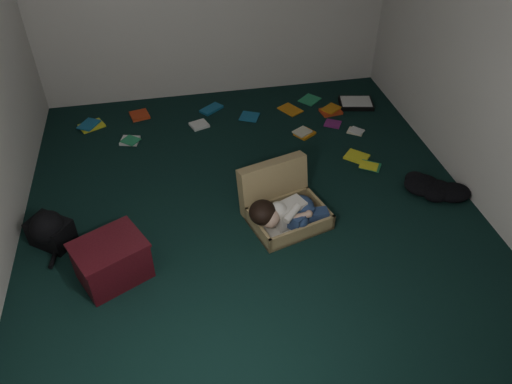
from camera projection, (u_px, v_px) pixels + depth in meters
name	position (u px, v px, depth m)	size (l,w,h in m)	color
floor	(253.00, 211.00, 4.47)	(4.50, 4.50, 0.00)	black
wall_front	(363.00, 343.00, 1.94)	(4.50, 4.50, 0.00)	silver
wall_right	(500.00, 56.00, 3.94)	(4.50, 4.50, 0.00)	silver
suitcase	(282.00, 204.00, 4.34)	(0.78, 0.77, 0.47)	tan
person	(287.00, 213.00, 4.18)	(0.71, 0.35, 0.29)	silver
maroon_bin	(112.00, 260.00, 3.78)	(0.64, 0.59, 0.35)	#410D14
backpack	(51.00, 232.00, 4.09)	(0.42, 0.33, 0.25)	black
clothing_pile	(434.00, 187.00, 4.62)	(0.48, 0.39, 0.15)	black
paper_tray	(356.00, 103.00, 5.90)	(0.44, 0.36, 0.05)	black
book_scatter	(261.00, 125.00, 5.55)	(3.04, 1.69, 0.02)	yellow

